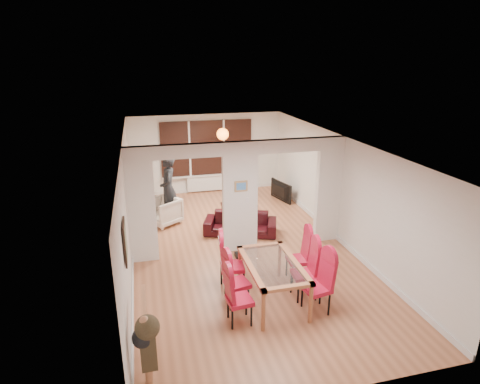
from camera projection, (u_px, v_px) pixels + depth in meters
name	position (u px, v px, depth m)	size (l,w,h in m)	color
floor	(240.00, 249.00, 9.57)	(5.00, 9.00, 0.01)	#AE6946
room_walls	(240.00, 197.00, 9.15)	(5.00, 9.00, 2.60)	silver
divider_wall	(240.00, 197.00, 9.15)	(5.00, 0.18, 2.60)	white
bay_window_blinds	(207.00, 148.00, 13.17)	(3.00, 0.08, 1.80)	black
radiator	(208.00, 183.00, 13.51)	(1.40, 0.08, 0.50)	white
pendant_light	(223.00, 134.00, 11.98)	(0.36, 0.36, 0.36)	orange
stair_newel	(146.00, 327.00, 5.93)	(0.40, 1.20, 1.10)	tan
wall_poster	(125.00, 242.00, 6.28)	(0.04, 0.52, 0.67)	gray
pillar_photo	(241.00, 186.00, 8.97)	(0.30, 0.03, 0.25)	#4C8CD8
dining_table	(272.00, 282.00, 7.42)	(0.94, 1.68, 0.79)	#A9623E
dining_chair_la	(240.00, 296.00, 6.77)	(0.41, 0.41, 1.02)	#B2122F
dining_chair_lb	(237.00, 280.00, 7.27)	(0.41, 0.41, 1.02)	#B2122F
dining_chair_lc	(232.00, 263.00, 7.78)	(0.45, 0.45, 1.12)	#B2122F
dining_chair_ra	(316.00, 284.00, 7.06)	(0.44, 0.44, 1.10)	#B2122F
dining_chair_rb	(304.00, 271.00, 7.50)	(0.44, 0.44, 1.09)	#B2122F
dining_chair_rc	(298.00, 256.00, 8.10)	(0.42, 0.42, 1.05)	#B2122F
sofa	(240.00, 224.00, 10.32)	(1.84, 0.72, 0.54)	black
armchair	(163.00, 211.00, 10.88)	(0.81, 0.79, 0.74)	beige
person	(168.00, 189.00, 10.88)	(0.45, 0.69, 1.88)	black
television	(278.00, 191.00, 12.67)	(0.14, 1.06, 0.61)	black
coffee_table	(239.00, 207.00, 11.86)	(1.02, 0.51, 0.23)	black
bottle	(235.00, 199.00, 11.79)	(0.07, 0.07, 0.29)	#143F19
bowl	(246.00, 203.00, 11.84)	(0.22, 0.22, 0.05)	black
shoes	(241.00, 255.00, 9.14)	(0.24, 0.26, 0.10)	black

